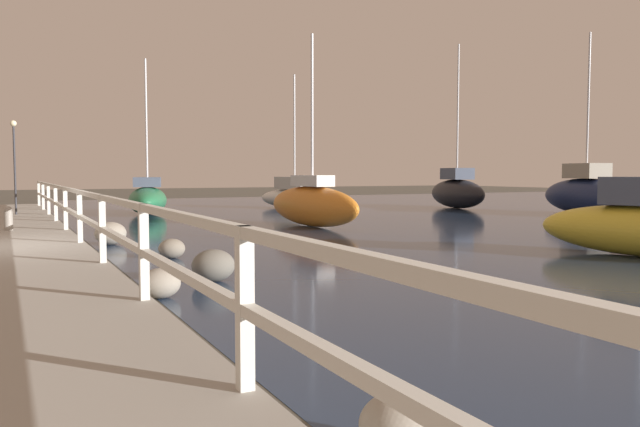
{
  "coord_description": "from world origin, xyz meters",
  "views": [
    {
      "loc": [
        0.36,
        -13.48,
        1.76
      ],
      "look_at": [
        5.44,
        -3.48,
        1.04
      ],
      "focal_mm": 35.0,
      "sensor_mm": 36.0,
      "label": 1
    }
  ],
  "objects_px": {
    "sailboat_orange": "(312,204)",
    "sailboat_black": "(457,192)",
    "sailboat_navy": "(586,194)",
    "sailboat_white": "(295,196)",
    "dock_lamp": "(14,153)",
    "mooring_bollard": "(8,218)",
    "sailboat_green": "(148,199)"
  },
  "relations": [
    {
      "from": "dock_lamp",
      "to": "sailboat_white",
      "type": "distance_m",
      "value": 13.55
    },
    {
      "from": "mooring_bollard",
      "to": "dock_lamp",
      "type": "bearing_deg",
      "value": 87.52
    },
    {
      "from": "mooring_bollard",
      "to": "sailboat_white",
      "type": "bearing_deg",
      "value": 40.73
    },
    {
      "from": "dock_lamp",
      "to": "sailboat_white",
      "type": "height_order",
      "value": "sailboat_white"
    },
    {
      "from": "sailboat_black",
      "to": "sailboat_white",
      "type": "distance_m",
      "value": 8.19
    },
    {
      "from": "sailboat_green",
      "to": "sailboat_white",
      "type": "distance_m",
      "value": 7.53
    },
    {
      "from": "sailboat_navy",
      "to": "sailboat_white",
      "type": "bearing_deg",
      "value": 147.14
    },
    {
      "from": "sailboat_orange",
      "to": "sailboat_black",
      "type": "bearing_deg",
      "value": 25.51
    },
    {
      "from": "dock_lamp",
      "to": "sailboat_navy",
      "type": "xyz_separation_m",
      "value": [
        21.78,
        -5.15,
        -1.57
      ]
    },
    {
      "from": "dock_lamp",
      "to": "sailboat_black",
      "type": "height_order",
      "value": "sailboat_black"
    },
    {
      "from": "mooring_bollard",
      "to": "dock_lamp",
      "type": "relative_size",
      "value": 0.19
    },
    {
      "from": "mooring_bollard",
      "to": "sailboat_white",
      "type": "distance_m",
      "value": 17.0
    },
    {
      "from": "sailboat_orange",
      "to": "sailboat_green",
      "type": "bearing_deg",
      "value": 108.05
    },
    {
      "from": "sailboat_black",
      "to": "sailboat_navy",
      "type": "height_order",
      "value": "sailboat_black"
    },
    {
      "from": "sailboat_black",
      "to": "sailboat_navy",
      "type": "xyz_separation_m",
      "value": [
        1.74,
        -6.37,
        0.05
      ]
    },
    {
      "from": "sailboat_black",
      "to": "sailboat_orange",
      "type": "relative_size",
      "value": 1.3
    },
    {
      "from": "sailboat_green",
      "to": "sailboat_navy",
      "type": "bearing_deg",
      "value": -13.83
    },
    {
      "from": "sailboat_navy",
      "to": "sailboat_white",
      "type": "distance_m",
      "value": 13.41
    },
    {
      "from": "sailboat_orange",
      "to": "sailboat_navy",
      "type": "relative_size",
      "value": 0.82
    },
    {
      "from": "dock_lamp",
      "to": "sailboat_black",
      "type": "distance_m",
      "value": 20.15
    },
    {
      "from": "sailboat_black",
      "to": "sailboat_white",
      "type": "xyz_separation_m",
      "value": [
        -7.44,
        3.41,
        -0.21
      ]
    },
    {
      "from": "dock_lamp",
      "to": "sailboat_black",
      "type": "bearing_deg",
      "value": 3.49
    },
    {
      "from": "sailboat_orange",
      "to": "sailboat_white",
      "type": "bearing_deg",
      "value": 64.36
    },
    {
      "from": "dock_lamp",
      "to": "sailboat_green",
      "type": "bearing_deg",
      "value": 34.38
    },
    {
      "from": "mooring_bollard",
      "to": "sailboat_green",
      "type": "distance_m",
      "value": 11.37
    },
    {
      "from": "sailboat_green",
      "to": "sailboat_black",
      "type": "xyz_separation_m",
      "value": [
        14.89,
        -2.3,
        0.17
      ]
    },
    {
      "from": "dock_lamp",
      "to": "sailboat_navy",
      "type": "bearing_deg",
      "value": -13.31
    },
    {
      "from": "mooring_bollard",
      "to": "sailboat_white",
      "type": "xyz_separation_m",
      "value": [
        12.88,
        11.09,
        -0.03
      ]
    },
    {
      "from": "sailboat_green",
      "to": "sailboat_navy",
      "type": "distance_m",
      "value": 18.76
    },
    {
      "from": "mooring_bollard",
      "to": "sailboat_white",
      "type": "relative_size",
      "value": 0.09
    },
    {
      "from": "dock_lamp",
      "to": "sailboat_black",
      "type": "xyz_separation_m",
      "value": [
        20.05,
        1.22,
        -1.62
      ]
    },
    {
      "from": "sailboat_orange",
      "to": "sailboat_white",
      "type": "distance_m",
      "value": 10.59
    }
  ]
}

